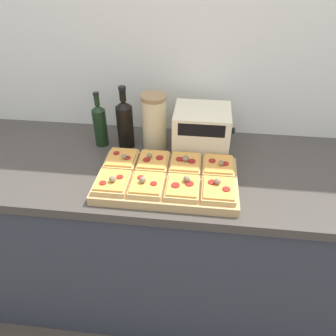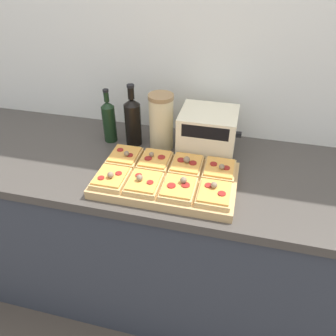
{
  "view_description": "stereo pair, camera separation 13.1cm",
  "coord_description": "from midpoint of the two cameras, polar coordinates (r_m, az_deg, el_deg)",
  "views": [
    {
      "loc": [
        0.06,
        -0.84,
        1.71
      ],
      "look_at": [
        -0.06,
        0.22,
        0.95
      ],
      "focal_mm": 35.0,
      "sensor_mm": 36.0,
      "label": 1
    },
    {
      "loc": [
        0.19,
        -0.81,
        1.71
      ],
      "look_at": [
        -0.06,
        0.22,
        0.95
      ],
      "focal_mm": 35.0,
      "sensor_mm": 36.0,
      "label": 2
    }
  ],
  "objects": [
    {
      "name": "wall_back",
      "position": [
        1.58,
        1.88,
        18.56
      ],
      "size": [
        6.0,
        0.06,
        2.5
      ],
      "color": "silver",
      "rests_on": "ground_plane"
    },
    {
      "name": "kitchen_counter",
      "position": [
        1.71,
        0.25,
        -12.0
      ],
      "size": [
        2.63,
        0.67,
        0.89
      ],
      "color": "#333842",
      "rests_on": "ground_plane"
    },
    {
      "name": "cutting_board",
      "position": [
        1.31,
        -3.02,
        -2.23
      ],
      "size": [
        0.55,
        0.33,
        0.04
      ],
      "primitive_type": "cube",
      "color": "tan",
      "rests_on": "kitchen_counter"
    },
    {
      "name": "pizza_slice_back_left",
      "position": [
        1.39,
        -10.72,
        1.41
      ],
      "size": [
        0.12,
        0.15,
        0.05
      ],
      "color": "tan",
      "rests_on": "cutting_board"
    },
    {
      "name": "pizza_slice_back_midleft",
      "position": [
        1.36,
        -5.33,
        1.06
      ],
      "size": [
        0.12,
        0.15,
        0.05
      ],
      "color": "tan",
      "rests_on": "cutting_board"
    },
    {
      "name": "pizza_slice_back_midright",
      "position": [
        1.34,
        0.29,
        0.7
      ],
      "size": [
        0.12,
        0.15,
        0.06
      ],
      "color": "tan",
      "rests_on": "cutting_board"
    },
    {
      "name": "pizza_slice_back_right",
      "position": [
        1.33,
        6.02,
        0.29
      ],
      "size": [
        0.12,
        0.15,
        0.05
      ],
      "color": "tan",
      "rests_on": "cutting_board"
    },
    {
      "name": "pizza_slice_front_left",
      "position": [
        1.27,
        -12.6,
        -2.52
      ],
      "size": [
        0.12,
        0.15,
        0.05
      ],
      "color": "tan",
      "rests_on": "cutting_board"
    },
    {
      "name": "pizza_slice_front_midleft",
      "position": [
        1.24,
        -6.73,
        -3.0
      ],
      "size": [
        0.12,
        0.15,
        0.05
      ],
      "color": "tan",
      "rests_on": "cutting_board"
    },
    {
      "name": "pizza_slice_front_midright",
      "position": [
        1.22,
        -0.52,
        -3.46
      ],
      "size": [
        0.12,
        0.15,
        0.05
      ],
      "color": "tan",
      "rests_on": "cutting_board"
    },
    {
      "name": "pizza_slice_front_right",
      "position": [
        1.21,
        5.76,
        -3.92
      ],
      "size": [
        0.12,
        0.15,
        0.05
      ],
      "color": "tan",
      "rests_on": "cutting_board"
    },
    {
      "name": "olive_oil_bottle",
      "position": [
        1.56,
        -14.15,
        7.36
      ],
      "size": [
        0.06,
        0.06,
        0.26
      ],
      "color": "black",
      "rests_on": "kitchen_counter"
    },
    {
      "name": "wine_bottle",
      "position": [
        1.52,
        -9.98,
        7.68
      ],
      "size": [
        0.08,
        0.08,
        0.29
      ],
      "color": "black",
      "rests_on": "kitchen_counter"
    },
    {
      "name": "grain_jar_tall",
      "position": [
        1.48,
        -4.96,
        7.84
      ],
      "size": [
        0.11,
        0.11,
        0.26
      ],
      "color": "beige",
      "rests_on": "kitchen_counter"
    },
    {
      "name": "toaster_oven",
      "position": [
        1.47,
        3.31,
        6.41
      ],
      "size": [
        0.27,
        0.22,
        0.2
      ],
      "color": "beige",
      "rests_on": "kitchen_counter"
    }
  ]
}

